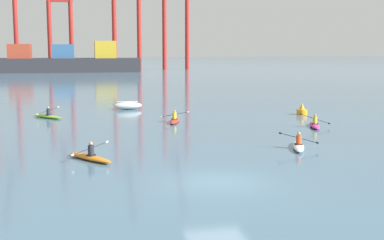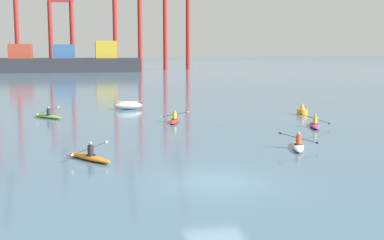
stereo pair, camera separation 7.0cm
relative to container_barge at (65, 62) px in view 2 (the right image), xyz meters
name	(u,v)px [view 2 (the right image)]	position (x,y,z in m)	size (l,w,h in m)	color
ground_plane	(216,182)	(9.49, -113.37, -2.59)	(800.00, 800.00, 0.00)	#476B84
container_barge	(65,62)	(0.00, 0.00, 0.00)	(37.56, 8.77, 7.74)	#28282D
gantry_crane_west_mid	(61,13)	(-1.15, 12.73, 12.77)	(6.88, 14.65, 32.27)	maroon
gantry_crane_east	(177,5)	(30.39, 11.12, 15.32)	(7.70, 17.02, 38.82)	maroon
capsized_dinghy	(128,106)	(8.23, -85.66, -2.24)	(2.60, 1.11, 0.76)	beige
channel_buoy	(302,111)	(22.42, -92.79, -2.23)	(0.90, 0.90, 1.00)	orange
kayak_lime	(48,116)	(1.31, -90.58, -2.42)	(2.67, 2.97, 0.95)	#7ABC2D
kayak_orange	(90,157)	(4.38, -107.82, -2.42)	(2.39, 3.16, 0.95)	orange
kayak_white	(298,146)	(15.87, -107.11, -2.42)	(2.11, 3.39, 0.95)	silver
kayak_magenta	(315,125)	(20.33, -99.72, -2.42)	(2.10, 3.41, 1.01)	#C13384
kayak_red	(175,120)	(10.95, -95.14, -2.42)	(2.18, 3.43, 0.95)	red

